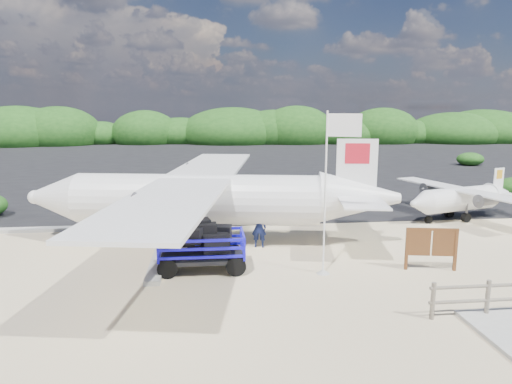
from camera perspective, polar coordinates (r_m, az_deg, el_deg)
The scene contains 11 objects.
ground at distance 16.62m, azimuth 3.65°, elevation -8.49°, with size 160.00×160.00×0.00m, color beige.
asphalt_apron at distance 45.88m, azimuth -2.69°, elevation 3.74°, with size 90.00×50.00×0.04m, color #B2B2B2, non-canonical shape.
lagoon at distance 18.90m, azimuth -25.46°, elevation -7.16°, with size 9.00×7.00×0.40m, color #B2B2B2, non-canonical shape.
vegetation_band at distance 70.74m, azimuth -3.92°, elevation 6.12°, with size 124.00×8.00×4.40m, color #B2B2B2, non-canonical shape.
baggage_cart at distance 15.72m, azimuth -6.71°, elevation -9.68°, with size 3.07×1.76×1.54m, color #140EDB, non-canonical shape.
flagpole at distance 15.49m, azimuth 8.37°, elevation -10.03°, with size 1.06×0.44×5.32m, color white, non-canonical shape.
signboard at distance 16.70m, azimuth 20.88°, elevation -9.10°, with size 1.81×0.17×1.49m, color brown, non-canonical shape.
crew_a at distance 17.86m, azimuth 0.37°, elevation -4.46°, with size 0.58×0.38×1.59m, color #131D4A.
crew_b at distance 22.40m, azimuth 6.76°, elevation -1.25°, with size 0.84×0.66×1.73m, color #131D4A.
aircraft_large at distance 38.93m, azimuth 18.30°, elevation 2.00°, with size 17.90×17.90×5.37m, color #B2B2B2, non-canonical shape.
aircraft_small at distance 51.51m, azimuth -17.12°, elevation 4.03°, with size 6.43×6.43×2.31m, color #B2B2B2, non-canonical shape.
Camera 1 is at (-2.71, -15.48, 5.41)m, focal length 32.00 mm.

